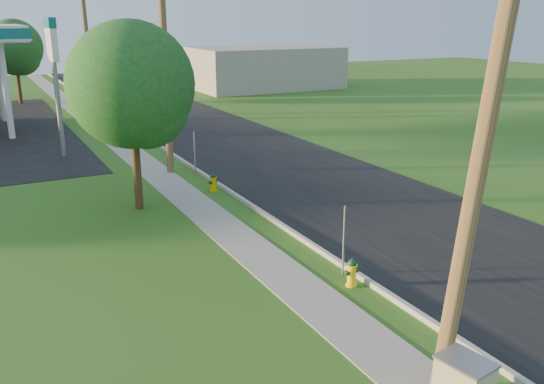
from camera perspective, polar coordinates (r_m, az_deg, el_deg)
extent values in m
plane|color=#2D5914|center=(13.31, 16.62, -14.85)|extent=(140.00, 140.00, 0.00)
cube|color=black|center=(23.01, 7.68, -0.52)|extent=(8.00, 120.00, 0.02)
cube|color=#A3A095|center=(21.04, -1.30, -1.86)|extent=(0.15, 120.00, 0.15)
cube|color=gray|center=(20.39, -5.72, -2.74)|extent=(1.50, 120.00, 0.03)
cylinder|color=brown|center=(10.50, 20.14, 4.33)|extent=(1.31, 0.32, 9.48)
cylinder|color=brown|center=(26.11, -10.55, 12.38)|extent=(0.32, 0.32, 9.80)
cylinder|color=brown|center=(43.62, -17.77, 13.41)|extent=(0.49, 0.32, 9.50)
cube|color=gray|center=(15.89, 7.14, -4.81)|extent=(0.05, 0.04, 2.00)
cube|color=gray|center=(26.03, -7.65, 3.79)|extent=(0.05, 0.04, 2.00)
cube|color=gray|center=(37.54, -14.10, 7.47)|extent=(0.05, 0.04, 2.00)
cylinder|color=silver|center=(36.87, -24.83, 9.02)|extent=(0.36, 0.36, 5.50)
cylinder|color=silver|center=(43.43, -25.37, 9.93)|extent=(0.36, 0.36, 5.50)
cylinder|color=gray|center=(30.93, -20.36, 7.81)|extent=(0.24, 0.24, 5.00)
cube|color=silver|center=(30.64, -21.01, 13.90)|extent=(0.30, 2.00, 2.00)
cube|color=#0D5D5B|center=(30.63, -21.17, 15.38)|extent=(0.34, 2.04, 0.50)
cube|color=gray|center=(59.24, -1.02, 12.25)|extent=(14.00, 10.00, 4.00)
cylinder|color=#322411|center=(21.60, -13.28, 2.84)|extent=(0.30, 0.30, 3.52)
sphere|color=#1A491B|center=(21.12, -13.80, 10.27)|extent=(4.50, 4.50, 4.50)
sphere|color=#1A491B|center=(21.01, -12.40, 8.39)|extent=(3.10, 3.10, 3.10)
cylinder|color=#322411|center=(52.05, -23.81, 9.90)|extent=(0.30, 0.30, 3.48)
sphere|color=#1A491B|center=(51.85, -24.18, 12.95)|extent=(4.46, 4.46, 4.46)
sphere|color=#1A491B|center=(51.61, -23.61, 12.22)|extent=(3.06, 3.06, 3.06)
cylinder|color=yellow|center=(15.64, 7.85, -9.10)|extent=(0.30, 0.30, 0.06)
cylinder|color=yellow|center=(15.52, 7.89, -8.13)|extent=(0.24, 0.24, 0.64)
cylinder|color=yellow|center=(15.40, 7.94, -7.20)|extent=(0.30, 0.30, 0.04)
sphere|color=#0F3B17|center=(15.38, 7.94, -7.05)|extent=(0.25, 0.25, 0.25)
cylinder|color=#0F3B17|center=(15.33, 7.96, -6.61)|extent=(0.05, 0.05, 0.06)
cylinder|color=#0F3B17|center=(15.37, 8.22, -8.05)|extent=(0.12, 0.13, 0.12)
cylinder|color=#0F3B17|center=(15.40, 7.44, -7.96)|extent=(0.11, 0.10, 0.10)
cylinder|color=#0F3B17|center=(15.56, 8.37, -7.73)|extent=(0.11, 0.10, 0.10)
cylinder|color=#DEAF00|center=(23.71, -5.81, 0.13)|extent=(0.29, 0.29, 0.06)
cylinder|color=#DEAF00|center=(23.63, -5.83, 0.79)|extent=(0.23, 0.23, 0.63)
cylinder|color=#DEAF00|center=(23.56, -5.85, 1.43)|extent=(0.29, 0.29, 0.04)
sphere|color=#073419|center=(23.55, -5.86, 1.53)|extent=(0.24, 0.24, 0.24)
cylinder|color=#073419|center=(23.51, -5.87, 1.83)|extent=(0.05, 0.05, 0.06)
cylinder|color=#073419|center=(23.50, -5.60, 0.92)|extent=(0.15, 0.16, 0.12)
cylinder|color=#073419|center=(23.52, -6.11, 0.92)|extent=(0.13, 0.12, 0.09)
cylinder|color=#073419|center=(23.70, -5.58, 1.06)|extent=(0.13, 0.12, 0.09)
cylinder|color=yellow|center=(37.55, -14.06, 5.97)|extent=(0.26, 0.26, 0.06)
cylinder|color=yellow|center=(37.50, -14.09, 6.34)|extent=(0.20, 0.20, 0.55)
cylinder|color=yellow|center=(37.46, -14.11, 6.70)|extent=(0.26, 0.26, 0.04)
sphere|color=#073219|center=(37.46, -14.12, 6.75)|extent=(0.21, 0.21, 0.21)
cylinder|color=#073219|center=(37.44, -14.13, 6.92)|extent=(0.05, 0.05, 0.06)
cylinder|color=#073219|center=(37.37, -14.07, 6.42)|extent=(0.11, 0.12, 0.10)
cylinder|color=#073219|center=(37.48, -14.29, 6.43)|extent=(0.10, 0.09, 0.08)
cylinder|color=#073219|center=(37.51, -13.90, 6.47)|extent=(0.10, 0.09, 0.08)
cube|color=gray|center=(10.32, 18.69, -15.59)|extent=(0.79, 0.96, 0.04)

